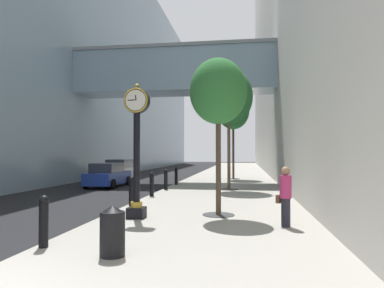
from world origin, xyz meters
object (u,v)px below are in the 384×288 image
object	(u,v)px
bollard_nearest	(44,220)
bollard_sixth	(176,175)
street_tree_near	(218,92)
street_tree_mid_far	(233,111)
bollard_third	(131,190)
bollard_fourth	(152,184)
street_tree_mid_near	(229,97)
pedestrian_walking	(285,195)
street_clock	(137,144)
car_blue_near	(108,175)
bollard_fifth	(166,179)
car_white_mid	(120,170)
trash_bin	(112,230)

from	to	relation	value
bollard_nearest	bollard_sixth	size ratio (longest dim) A/B	1.00
street_tree_near	street_tree_mid_far	distance (m)	16.88
bollard_third	street_tree_near	xyz separation A→B (m)	(3.63, -1.59, 3.62)
bollard_fourth	bollard_sixth	xyz separation A→B (m)	(0.00, 6.30, 0.00)
street_tree_mid_near	pedestrian_walking	distance (m)	11.18
bollard_third	street_tree_near	distance (m)	5.37
street_clock	pedestrian_walking	distance (m)	4.98
bollard_fourth	car_blue_near	size ratio (longest dim) A/B	0.28
bollard_sixth	street_tree_mid_far	size ratio (longest dim) A/B	0.17
bollard_fifth	bollard_sixth	bearing A→B (deg)	90.00
bollard_fifth	street_tree_near	world-z (taller)	street_tree_near
street_tree_near	street_tree_mid_near	bearing A→B (deg)	90.00
pedestrian_walking	car_white_mid	distance (m)	20.79
trash_bin	pedestrian_walking	distance (m)	5.26
bollard_fourth	street_tree_mid_near	world-z (taller)	street_tree_mid_near
bollard_nearest	bollard_sixth	distance (m)	15.75
bollard_third	street_clock	bearing A→B (deg)	-68.39
street_tree_near	car_white_mid	world-z (taller)	street_tree_near
street_tree_near	car_blue_near	distance (m)	13.51
bollard_fourth	bollard_nearest	bearing A→B (deg)	-90.00
street_tree_near	street_tree_mid_near	world-z (taller)	street_tree_mid_near
bollard_sixth	street_tree_mid_near	size ratio (longest dim) A/B	0.17
street_tree_mid_far	car_blue_near	distance (m)	11.55
street_tree_mid_near	street_tree_near	bearing A→B (deg)	-90.00
bollard_nearest	car_blue_near	world-z (taller)	car_blue_near
street_clock	bollard_nearest	distance (m)	4.31
trash_bin	bollard_fifth	bearing A→B (deg)	97.87
bollard_sixth	street_tree_near	distance (m)	12.17
street_tree_near	car_blue_near	size ratio (longest dim) A/B	1.28
pedestrian_walking	car_blue_near	xyz separation A→B (m)	(-10.15, 11.82, -0.28)
car_white_mid	street_tree_mid_near	bearing A→B (deg)	-38.61
bollard_sixth	car_blue_near	distance (m)	4.53
bollard_third	bollard_fourth	bearing A→B (deg)	90.00
bollard_third	pedestrian_walking	xyz separation A→B (m)	(5.70, -3.21, 0.31)
bollard_third	trash_bin	distance (m)	6.96
bollard_fifth	car_blue_near	distance (m)	5.02
street_tree_mid_near	trash_bin	world-z (taller)	street_tree_mid_near
street_clock	street_tree_mid_far	bearing A→B (deg)	81.57
bollard_fourth	bollard_fifth	bearing A→B (deg)	90.00
pedestrian_walking	bollard_fifth	bearing A→B (deg)	120.93
bollard_fourth	street_tree_mid_near	size ratio (longest dim) A/B	0.17
bollard_nearest	trash_bin	bearing A→B (deg)	-13.27
bollard_third	car_blue_near	size ratio (longest dim) A/B	0.28
bollard_third	street_tree_mid_far	xyz separation A→B (m)	(3.63, 15.24, 4.92)
bollard_fifth	bollard_fourth	bearing A→B (deg)	-90.00
pedestrian_walking	car_white_mid	size ratio (longest dim) A/B	0.37
street_clock	trash_bin	bearing A→B (deg)	-79.20
bollard_fifth	car_white_mid	xyz separation A→B (m)	(-5.63, 7.92, 0.08)
bollard_nearest	street_tree_near	world-z (taller)	street_tree_near
bollard_fifth	bollard_sixth	world-z (taller)	same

